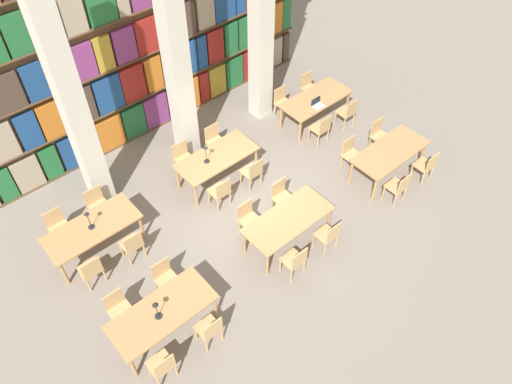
# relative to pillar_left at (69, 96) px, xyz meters

# --- Properties ---
(ground_plane) EXTENTS (40.00, 40.00, 0.00)m
(ground_plane) POSITION_rel_pillar_left_xyz_m (2.47, -2.55, -3.00)
(ground_plane) COLOR gray
(bookshelf_bank) EXTENTS (9.77, 0.35, 5.50)m
(bookshelf_bank) POSITION_rel_pillar_left_xyz_m (2.48, 1.46, -0.37)
(bookshelf_bank) COLOR brown
(bookshelf_bank) RESTS_ON ground_plane
(pillar_left) EXTENTS (0.46, 0.46, 6.00)m
(pillar_left) POSITION_rel_pillar_left_xyz_m (0.00, 0.00, 0.00)
(pillar_left) COLOR beige
(pillar_left) RESTS_ON ground_plane
(pillar_center) EXTENTS (0.46, 0.46, 6.00)m
(pillar_center) POSITION_rel_pillar_left_xyz_m (2.47, 0.00, 0.00)
(pillar_center) COLOR beige
(pillar_center) RESTS_ON ground_plane
(pillar_right) EXTENTS (0.46, 0.46, 6.00)m
(pillar_right) POSITION_rel_pillar_left_xyz_m (4.94, 0.00, 0.00)
(pillar_right) COLOR beige
(pillar_right) RESTS_ON ground_plane
(reading_table_0) EXTENTS (1.98, 0.89, 0.75)m
(reading_table_0) POSITION_rel_pillar_left_xyz_m (-0.77, -3.81, -2.33)
(reading_table_0) COLOR tan
(reading_table_0) RESTS_ON ground_plane
(chair_0) EXTENTS (0.42, 0.40, 0.87)m
(chair_0) POSITION_rel_pillar_left_xyz_m (-1.29, -4.54, -2.53)
(chair_0) COLOR tan
(chair_0) RESTS_ON ground_plane
(chair_1) EXTENTS (0.42, 0.40, 0.87)m
(chair_1) POSITION_rel_pillar_left_xyz_m (-1.29, -3.08, -2.53)
(chair_1) COLOR tan
(chair_1) RESTS_ON ground_plane
(chair_2) EXTENTS (0.42, 0.40, 0.87)m
(chair_2) POSITION_rel_pillar_left_xyz_m (-0.25, -4.54, -2.53)
(chair_2) COLOR tan
(chair_2) RESTS_ON ground_plane
(chair_3) EXTENTS (0.42, 0.40, 0.87)m
(chair_3) POSITION_rel_pillar_left_xyz_m (-0.25, -3.08, -2.53)
(chair_3) COLOR tan
(chair_3) RESTS_ON ground_plane
(desk_lamp_0) EXTENTS (0.14, 0.14, 0.47)m
(desk_lamp_0) POSITION_rel_pillar_left_xyz_m (-0.87, -3.85, -1.93)
(desk_lamp_0) COLOR #232328
(desk_lamp_0) RESTS_ON reading_table_0
(reading_table_1) EXTENTS (1.98, 0.89, 0.75)m
(reading_table_1) POSITION_rel_pillar_left_xyz_m (2.45, -3.73, -2.33)
(reading_table_1) COLOR tan
(reading_table_1) RESTS_ON ground_plane
(chair_4) EXTENTS (0.42, 0.40, 0.87)m
(chair_4) POSITION_rel_pillar_left_xyz_m (1.97, -4.46, -2.53)
(chair_4) COLOR tan
(chair_4) RESTS_ON ground_plane
(chair_5) EXTENTS (0.42, 0.40, 0.87)m
(chair_5) POSITION_rel_pillar_left_xyz_m (1.97, -3.00, -2.53)
(chair_5) COLOR tan
(chair_5) RESTS_ON ground_plane
(chair_6) EXTENTS (0.42, 0.40, 0.87)m
(chair_6) POSITION_rel_pillar_left_xyz_m (2.95, -4.46, -2.53)
(chair_6) COLOR tan
(chair_6) RESTS_ON ground_plane
(chair_7) EXTENTS (0.42, 0.40, 0.87)m
(chair_7) POSITION_rel_pillar_left_xyz_m (2.95, -3.00, -2.53)
(chair_7) COLOR tan
(chair_7) RESTS_ON ground_plane
(reading_table_2) EXTENTS (1.98, 0.89, 0.75)m
(reading_table_2) POSITION_rel_pillar_left_xyz_m (5.71, -3.82, -2.33)
(reading_table_2) COLOR tan
(reading_table_2) RESTS_ON ground_plane
(chair_8) EXTENTS (0.42, 0.40, 0.87)m
(chair_8) POSITION_rel_pillar_left_xyz_m (5.18, -4.55, -2.53)
(chair_8) COLOR tan
(chair_8) RESTS_ON ground_plane
(chair_9) EXTENTS (0.42, 0.40, 0.87)m
(chair_9) POSITION_rel_pillar_left_xyz_m (5.18, -3.09, -2.53)
(chair_9) COLOR tan
(chair_9) RESTS_ON ground_plane
(chair_10) EXTENTS (0.42, 0.40, 0.87)m
(chair_10) POSITION_rel_pillar_left_xyz_m (6.24, -4.55, -2.53)
(chair_10) COLOR tan
(chair_10) RESTS_ON ground_plane
(chair_11) EXTENTS (0.42, 0.40, 0.87)m
(chair_11) POSITION_rel_pillar_left_xyz_m (6.24, -3.09, -2.53)
(chair_11) COLOR tan
(chair_11) RESTS_ON ground_plane
(reading_table_3) EXTENTS (1.98, 0.89, 0.75)m
(reading_table_3) POSITION_rel_pillar_left_xyz_m (-0.80, -1.23, -2.33)
(reading_table_3) COLOR tan
(reading_table_3) RESTS_ON ground_plane
(chair_12) EXTENTS (0.42, 0.40, 0.87)m
(chair_12) POSITION_rel_pillar_left_xyz_m (-1.27, -1.96, -2.53)
(chair_12) COLOR tan
(chair_12) RESTS_ON ground_plane
(chair_13) EXTENTS (0.42, 0.40, 0.87)m
(chair_13) POSITION_rel_pillar_left_xyz_m (-1.27, -0.50, -2.53)
(chair_13) COLOR tan
(chair_13) RESTS_ON ground_plane
(chair_14) EXTENTS (0.42, 0.40, 0.87)m
(chair_14) POSITION_rel_pillar_left_xyz_m (-0.32, -1.96, -2.53)
(chair_14) COLOR tan
(chair_14) RESTS_ON ground_plane
(chair_15) EXTENTS (0.42, 0.40, 0.87)m
(chair_15) POSITION_rel_pillar_left_xyz_m (-0.32, -0.50, -2.53)
(chair_15) COLOR tan
(chair_15) RESTS_ON ground_plane
(desk_lamp_1) EXTENTS (0.14, 0.14, 0.49)m
(desk_lamp_1) POSITION_rel_pillar_left_xyz_m (-0.80, -1.23, -1.92)
(desk_lamp_1) COLOR #232328
(desk_lamp_1) RESTS_ON reading_table_3
(reading_table_4) EXTENTS (1.98, 0.89, 0.75)m
(reading_table_4) POSITION_rel_pillar_left_xyz_m (2.46, -1.26, -2.33)
(reading_table_4) COLOR tan
(reading_table_4) RESTS_ON ground_plane
(chair_16) EXTENTS (0.42, 0.40, 0.87)m
(chair_16) POSITION_rel_pillar_left_xyz_m (1.99, -1.99, -2.53)
(chair_16) COLOR tan
(chair_16) RESTS_ON ground_plane
(chair_17) EXTENTS (0.42, 0.40, 0.87)m
(chair_17) POSITION_rel_pillar_left_xyz_m (1.99, -0.53, -2.53)
(chair_17) COLOR tan
(chair_17) RESTS_ON ground_plane
(chair_18) EXTENTS (0.42, 0.40, 0.87)m
(chair_18) POSITION_rel_pillar_left_xyz_m (2.95, -1.99, -2.53)
(chair_18) COLOR tan
(chair_18) RESTS_ON ground_plane
(chair_19) EXTENTS (0.42, 0.40, 0.87)m
(chair_19) POSITION_rel_pillar_left_xyz_m (2.95, -0.53, -2.53)
(chair_19) COLOR tan
(chair_19) RESTS_ON ground_plane
(desk_lamp_2) EXTENTS (0.14, 0.14, 0.50)m
(desk_lamp_2) POSITION_rel_pillar_left_xyz_m (2.18, -1.25, -1.91)
(desk_lamp_2) COLOR #232328
(desk_lamp_2) RESTS_ON reading_table_4
(reading_table_5) EXTENTS (1.98, 0.89, 0.75)m
(reading_table_5) POSITION_rel_pillar_left_xyz_m (5.82, -1.23, -2.33)
(reading_table_5) COLOR tan
(reading_table_5) RESTS_ON ground_plane
(chair_20) EXTENTS (0.42, 0.40, 0.87)m
(chair_20) POSITION_rel_pillar_left_xyz_m (5.30, -1.96, -2.53)
(chair_20) COLOR tan
(chair_20) RESTS_ON ground_plane
(chair_21) EXTENTS (0.42, 0.40, 0.87)m
(chair_21) POSITION_rel_pillar_left_xyz_m (5.30, -0.50, -2.53)
(chair_21) COLOR tan
(chair_21) RESTS_ON ground_plane
(chair_22) EXTENTS (0.42, 0.40, 0.87)m
(chair_22) POSITION_rel_pillar_left_xyz_m (6.31, -1.96, -2.53)
(chair_22) COLOR tan
(chair_22) RESTS_ON ground_plane
(chair_23) EXTENTS (0.42, 0.40, 0.87)m
(chair_23) POSITION_rel_pillar_left_xyz_m (6.31, -0.50, -2.53)
(chair_23) COLOR tan
(chair_23) RESTS_ON ground_plane
(laptop) EXTENTS (0.32, 0.22, 0.21)m
(laptop) POSITION_rel_pillar_left_xyz_m (5.62, -1.48, -2.21)
(laptop) COLOR silver
(laptop) RESTS_ON reading_table_5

